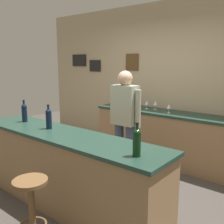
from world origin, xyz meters
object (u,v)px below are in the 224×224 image
Objects in this scene: wine_bottle_c at (137,141)px; coffee_mug at (121,104)px; wine_bottle_b at (49,118)px; wine_glass_b at (147,103)px; bar_stool at (31,202)px; wine_glass_a at (116,100)px; wine_bottle_a at (24,112)px; bartender at (125,119)px; wine_glass_c at (155,103)px; wine_glass_d at (169,107)px.

coffee_mug is at bearing 130.14° from wine_bottle_c.
wine_glass_b is (0.15, 2.04, -0.05)m from wine_bottle_b.
bar_stool is at bearing -80.37° from wine_glass_b.
wine_glass_a is 0.63m from wine_glass_b.
wine_glass_a is at bearing 86.95° from wine_bottle_a.
bartender is 1.13m from wine_glass_c.
wine_bottle_a is at bearing 148.78° from bar_stool.
wine_glass_d is (0.49, -0.10, 0.00)m from wine_glass_b.
bar_stool is (0.17, -1.67, -0.48)m from bartender.
wine_glass_c is at bearing 96.54° from bar_stool.
wine_bottle_b is 1.00× the size of wine_bottle_c.
bartender is 1.44m from wine_bottle_c.
coffee_mug is (-0.50, -0.10, -0.06)m from wine_glass_b.
coffee_mug is at bearing 129.50° from bartender.
bartender reaches higher than wine_bottle_c.
wine_glass_a is at bearing -167.89° from wine_glass_c.
wine_glass_a is at bearing 112.39° from bar_stool.
wine_glass_d is (1.21, 1.92, -0.05)m from wine_bottle_a.
wine_bottle_a is at bearing -136.84° from bartender.
bartender is at bearing 65.69° from wine_bottle_b.
wine_bottle_c is 2.48m from wine_glass_b.
bartender reaches higher than wine_glass_c.
bar_stool is at bearing -90.51° from wine_glass_d.
wine_glass_a is 1.24× the size of coffee_mug.
wine_glass_c reaches higher than coffee_mug.
wine_bottle_c is (0.77, 0.58, 0.60)m from bar_stool.
wine_bottle_b is 1.97× the size of wine_glass_b.
wine_glass_b is (0.72, 2.02, -0.05)m from wine_bottle_a.
coffee_mug is at bearing -169.08° from wine_glass_b.
wine_glass_a is 0.14m from coffee_mug.
wine_bottle_a reaches higher than bar_stool.
coffee_mug is (-1.73, 2.06, -0.11)m from wine_bottle_c.
wine_bottle_a is at bearing -112.62° from wine_glass_c.
wine_bottle_b is 1.97× the size of wine_glass_d.
wine_glass_a is 1.00× the size of wine_glass_d.
bar_stool is 2.83m from wine_glass_b.
bartender reaches higher than bar_stool.
wine_glass_d is at bearing -11.08° from wine_glass_b.
wine_bottle_b is (-0.44, -0.98, 0.12)m from bartender.
wine_bottle_c reaches higher than coffee_mug.
bar_stool is 2.70m from wine_glass_d.
wine_bottle_c is at bearing -63.77° from wine_glass_c.
wine_bottle_b is 1.98m from coffee_mug.
bar_stool is at bearing -83.46° from wine_glass_c.
bartender is at bearing 130.69° from wine_bottle_c.
wine_glass_b is (-0.46, 2.74, 0.55)m from bar_stool.
bartender is 1.11m from wine_glass_b.
wine_glass_d is at bearing 71.96° from wine_bottle_b.
wine_glass_d is at bearing 78.80° from bartender.
wine_glass_c is at bearing 22.50° from wine_glass_b.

